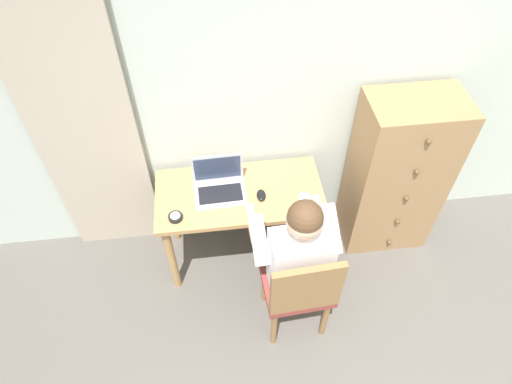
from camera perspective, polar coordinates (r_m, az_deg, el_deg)
wall_back at (r=2.89m, az=4.62°, el=12.86°), size 4.80×0.05×2.50m
curtain_panel at (r=2.96m, az=-21.37°, el=7.79°), size 0.65×0.03×2.30m
desk at (r=3.04m, az=-2.10°, el=-1.52°), size 1.11×0.55×0.72m
dresser at (r=3.30m, az=17.53°, el=2.03°), size 0.63×0.44×1.29m
chair at (r=2.79m, az=5.62°, el=-12.17°), size 0.44×0.42×0.89m
person_seated at (r=2.73m, az=4.99°, el=-7.00°), size 0.55×0.60×1.21m
laptop at (r=2.93m, az=-4.74°, el=0.96°), size 0.35×0.26×0.24m
computer_mouse at (r=2.91m, az=0.67°, el=-0.42°), size 0.07×0.10×0.03m
desk_clock at (r=2.84m, az=-10.31°, el=-3.18°), size 0.09×0.09×0.03m
coffee_mug at (r=2.85m, az=6.22°, el=-1.18°), size 0.12×0.08×0.09m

